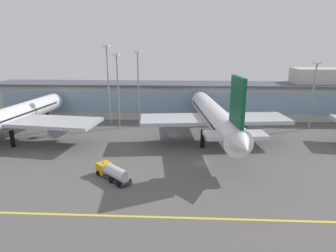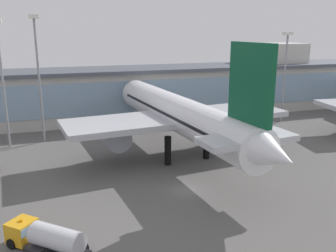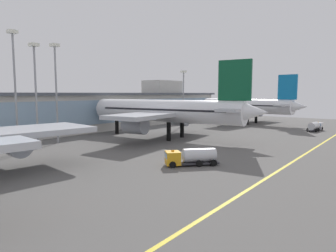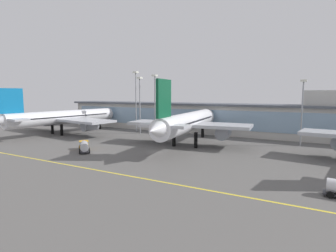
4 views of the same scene
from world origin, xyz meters
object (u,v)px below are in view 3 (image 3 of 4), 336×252
airliner_near_right (165,111)px  apron_light_mast_far_east (14,73)px  airliner_far_right (246,106)px  apron_light_mast_west (183,89)px  fuel_tanker_truck (190,157)px  apron_light_mast_centre (56,79)px  baggage_tug_near (315,126)px  apron_light_mast_east (35,80)px

airliner_near_right → apron_light_mast_far_east: size_ratio=2.13×
airliner_far_right → apron_light_mast_west: size_ratio=2.34×
airliner_near_right → fuel_tanker_truck: 32.35m
fuel_tanker_truck → apron_light_mast_centre: (-0.17, 38.80, 14.14)m
airliner_far_right → fuel_tanker_truck: size_ratio=5.85×
fuel_tanker_truck → apron_light_mast_far_east: size_ratio=0.32×
airliner_near_right → apron_light_mast_far_east: 37.22m
baggage_tug_near → apron_light_mast_west: 47.61m
airliner_near_right → apron_light_mast_centre: (-22.42, 16.05, 8.32)m
airliner_far_right → apron_light_mast_centre: size_ratio=2.02×
apron_light_mast_east → airliner_far_right: bearing=-10.3°
apron_light_mast_west → airliner_near_right: bearing=-153.3°
apron_light_mast_centre → apron_light_mast_far_east: size_ratio=0.93×
airliner_near_right → apron_light_mast_east: size_ratio=2.36×
apron_light_mast_west → baggage_tug_near: bearing=-76.0°
apron_light_mast_west → fuel_tanker_truck: bearing=-144.3°
apron_light_mast_centre → apron_light_mast_east: apron_light_mast_centre is taller
airliner_near_right → apron_light_mast_far_east: (-32.08, 16.46, 9.25)m
baggage_tug_near → fuel_tanker_truck: bearing=178.0°
fuel_tanker_truck → apron_light_mast_west: 67.30m
baggage_tug_near → apron_light_mast_centre: size_ratio=0.38×
airliner_near_right → baggage_tug_near: bearing=-130.5°
airliner_far_right → apron_light_mast_east: apron_light_mast_east is taller
airliner_far_right → apron_light_mast_west: (-21.04, 16.32, 6.90)m
airliner_far_right → apron_light_mast_east: size_ratio=2.10×
apron_light_mast_west → apron_light_mast_far_east: (-63.57, 0.62, 2.74)m
apron_light_mast_east → apron_light_mast_far_east: size_ratio=0.90×
airliner_far_right → baggage_tug_near: (-9.93, -28.30, -5.43)m
airliner_near_right → apron_light_mast_centre: 28.80m
apron_light_mast_centre → apron_light_mast_east: bearing=-164.2°
baggage_tug_near → apron_light_mast_far_east: bearing=152.1°
apron_light_mast_far_east → apron_light_mast_east: bearing=-31.7°
fuel_tanker_truck → apron_light_mast_west: bearing=-101.7°
airliner_far_right → apron_light_mast_centre: 77.25m
apron_light_mast_west → apron_light_mast_far_east: bearing=179.4°
apron_light_mast_centre → airliner_near_right: bearing=-35.6°
airliner_far_right → apron_light_mast_centre: apron_light_mast_centre is taller
airliner_far_right → apron_light_mast_centre: bearing=84.6°
fuel_tanker_truck → apron_light_mast_centre: bearing=-47.2°
airliner_far_right → apron_light_mast_far_east: 86.83m
apron_light_mast_centre → apron_light_mast_far_east: (-9.66, 0.41, 0.92)m
fuel_tanker_truck → apron_light_mast_far_east: apron_light_mast_far_east is taller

